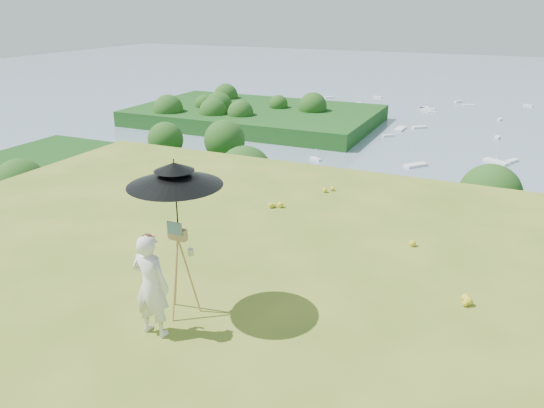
% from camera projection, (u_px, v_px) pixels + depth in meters
% --- Properties ---
extents(ground, '(14.00, 14.00, 0.00)m').
position_uv_depth(ground, '(179.00, 270.00, 9.16)').
color(ground, '#537521').
rests_on(ground, ground).
extents(forest_slope, '(140.00, 56.00, 22.00)m').
position_uv_depth(forest_slope, '(410.00, 386.00, 49.23)').
color(forest_slope, '#12380F').
rests_on(forest_slope, bay_water).
extents(shoreline_tier, '(170.00, 28.00, 8.00)m').
position_uv_depth(shoreline_tier, '(454.00, 270.00, 85.76)').
color(shoreline_tier, '#726A5B').
rests_on(shoreline_tier, bay_water).
extents(bay_water, '(700.00, 700.00, 0.00)m').
position_uv_depth(bay_water, '(501.00, 100.00, 225.52)').
color(bay_water, slate).
rests_on(bay_water, ground).
extents(peninsula, '(90.00, 60.00, 12.00)m').
position_uv_depth(peninsula, '(255.00, 108.00, 180.42)').
color(peninsula, '#12380F').
rests_on(peninsula, bay_water).
extents(slope_trees, '(110.00, 50.00, 6.00)m').
position_uv_depth(slope_trees, '(426.00, 250.00, 44.27)').
color(slope_trees, '#234F17').
rests_on(slope_trees, forest_slope).
extents(harbor_town, '(110.00, 22.00, 5.00)m').
position_uv_depth(harbor_town, '(459.00, 233.00, 83.46)').
color(harbor_town, white).
rests_on(harbor_town, shoreline_tier).
extents(moored_boats, '(140.00, 140.00, 0.70)m').
position_uv_depth(moored_boats, '(446.00, 135.00, 162.98)').
color(moored_boats, white).
rests_on(moored_boats, bay_water).
extents(wildflowers, '(10.00, 10.50, 0.12)m').
position_uv_depth(wildflowers, '(187.00, 261.00, 9.35)').
color(wildflowers, gold).
rests_on(wildflowers, ground).
extents(painter, '(0.55, 0.36, 1.51)m').
position_uv_depth(painter, '(151.00, 285.00, 7.14)').
color(painter, white).
rests_on(painter, ground).
extents(field_easel, '(0.57, 0.57, 1.48)m').
position_uv_depth(field_easel, '(180.00, 268.00, 7.64)').
color(field_easel, '#B0794A').
rests_on(field_easel, ground).
extents(sun_umbrella, '(1.50, 1.50, 1.15)m').
position_uv_depth(sun_umbrella, '(176.00, 199.00, 7.30)').
color(sun_umbrella, black).
rests_on(sun_umbrella, field_easel).
extents(painter_cap, '(0.19, 0.22, 0.10)m').
position_uv_depth(painter_cap, '(147.00, 237.00, 6.89)').
color(painter_cap, '#D57875').
rests_on(painter_cap, painter).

